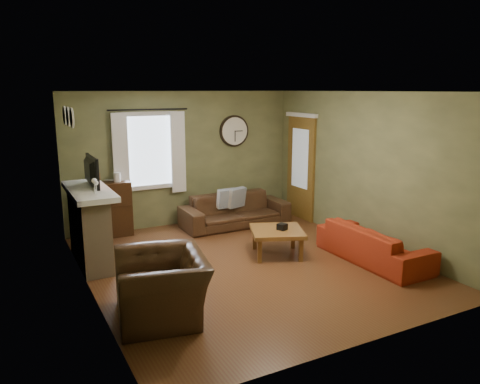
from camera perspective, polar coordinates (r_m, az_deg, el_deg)
name	(u,v)px	position (r m, az deg, el deg)	size (l,w,h in m)	color
floor	(246,264)	(7.28, 0.77, -8.79)	(4.60, 5.20, 0.00)	#58321B
ceiling	(247,92)	(6.78, 0.84, 12.15)	(4.60, 5.20, 0.00)	white
wall_left	(86,198)	(6.18, -18.30, -0.66)	(0.00, 5.20, 2.60)	#656940
wall_right	(365,169)	(8.24, 15.02, 2.69)	(0.00, 5.20, 2.60)	#656940
wall_back	(183,159)	(9.25, -6.91, 4.05)	(4.60, 0.00, 2.60)	#656940
wall_front	(370,226)	(4.85, 15.62, -3.98)	(4.60, 0.00, 2.60)	#656940
fireplace	(89,229)	(7.50, -17.89, -4.32)	(0.40, 1.40, 1.10)	tan
firebox	(103,243)	(7.60, -16.35, -5.97)	(0.04, 0.60, 0.55)	black
mantel	(89,191)	(7.36, -17.96, 0.11)	(0.58, 1.60, 0.08)	white
tv	(87,175)	(7.47, -18.12, 1.95)	(0.60, 0.08, 0.35)	black
tv_screen	(92,171)	(7.47, -17.55, 2.43)	(0.02, 0.62, 0.36)	#994C3F
medallion_left	(72,118)	(6.84, -19.82, 8.50)	(0.28, 0.28, 0.03)	white
medallion_mid	(68,117)	(7.19, -20.22, 8.62)	(0.28, 0.28, 0.03)	white
medallion_right	(65,115)	(7.53, -20.59, 8.73)	(0.28, 0.28, 0.03)	white
window_pane	(149,151)	(8.98, -11.08, 4.95)	(1.00, 0.02, 1.30)	silver
curtain_rod	(148,110)	(8.82, -11.10, 9.84)	(0.03, 0.03, 1.50)	black
curtain_left	(121,156)	(8.75, -14.33, 4.27)	(0.28, 0.04, 1.55)	white
curtain_right	(178,152)	(9.07, -7.55, 4.82)	(0.28, 0.04, 1.55)	white
wall_clock	(235,131)	(9.59, -0.67, 7.44)	(0.64, 0.06, 0.64)	white
door	(301,168)	(9.69, 7.42, 2.91)	(0.05, 0.90, 2.10)	brown
bookshelf	(107,210)	(8.79, -15.88, -2.10)	(0.84, 0.36, 1.00)	black
book	(109,183)	(8.83, -15.70, 1.04)	(0.16, 0.22, 0.02)	brown
sofa_brown	(235,210)	(9.19, -0.62, -2.24)	(2.11, 0.82, 0.62)	#382314
pillow_left	(237,198)	(9.19, -0.40, -0.68)	(0.39, 0.12, 0.39)	gray
pillow_right	(226,198)	(9.12, -1.68, -0.79)	(0.37, 0.11, 0.37)	gray
sofa_red	(373,244)	(7.61, 15.93, -6.08)	(1.92, 0.75, 0.56)	maroon
armchair	(162,286)	(5.66, -9.51, -11.26)	(1.16, 1.01, 0.75)	#382314
coffee_table	(277,242)	(7.61, 4.52, -6.12)	(0.81, 0.81, 0.43)	brown
tissue_box	(282,232)	(7.54, 5.15, -4.84)	(0.13, 0.13, 0.10)	black
wine_glass_a	(96,188)	(6.84, -17.13, 0.48)	(0.07, 0.07, 0.20)	white
wine_glass_b	(94,186)	(6.95, -17.32, 0.71)	(0.08, 0.08, 0.22)	white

